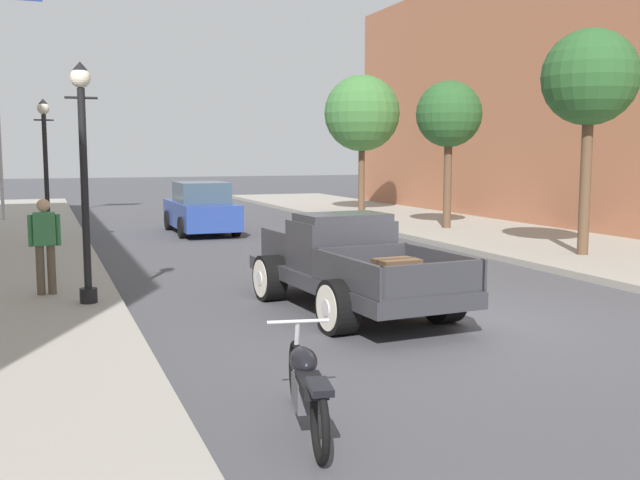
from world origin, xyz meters
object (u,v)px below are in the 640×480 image
object	(u,v)px
street_lamp_near	(84,165)
flagpole	(3,63)
car_background_blue	(201,209)
street_lamp_far	(46,160)
street_tree_nearest	(590,79)
pedestrian_sidewalk_left	(45,241)
street_tree_second	(449,115)
street_tree_third	(362,114)
motorcycle_parked	(307,385)
hotrod_truck_gunmetal	(344,263)

from	to	relation	value
street_lamp_near	flagpole	size ratio (longest dim) A/B	0.42
car_background_blue	street_lamp_near	size ratio (longest dim) A/B	1.12
street_lamp_near	street_lamp_far	xyz separation A→B (m)	(-0.50, 8.66, 0.00)
street_lamp_near	street_tree_nearest	xyz separation A→B (m)	(11.45, 1.75, 1.90)
car_background_blue	flagpole	size ratio (longest dim) A/B	0.47
car_background_blue	pedestrian_sidewalk_left	distance (m)	11.14
street_tree_second	street_tree_third	size ratio (longest dim) A/B	0.84
motorcycle_parked	flagpole	xyz separation A→B (m)	(-3.31, 22.88, 5.33)
pedestrian_sidewalk_left	motorcycle_parked	bearing A→B (deg)	-72.82
motorcycle_parked	street_tree_second	world-z (taller)	street_tree_second
motorcycle_parked	street_lamp_near	distance (m)	6.60
motorcycle_parked	street_tree_nearest	xyz separation A→B (m)	(9.88, 7.87, 3.84)
hotrod_truck_gunmetal	pedestrian_sidewalk_left	world-z (taller)	pedestrian_sidewalk_left
street_tree_nearest	hotrod_truck_gunmetal	bearing A→B (deg)	-158.45
flagpole	street_tree_nearest	xyz separation A→B (m)	(13.19, -15.02, -1.49)
car_background_blue	street_lamp_far	distance (m)	5.47
flagpole	hotrod_truck_gunmetal	bearing A→B (deg)	-72.26
pedestrian_sidewalk_left	street_tree_second	xyz separation A→B (m)	(12.29, 7.43, 2.68)
pedestrian_sidewalk_left	street_tree_second	bearing A→B (deg)	31.16
street_lamp_near	street_tree_nearest	size ratio (longest dim) A/B	0.73
hotrod_truck_gunmetal	car_background_blue	bearing A→B (deg)	89.35
motorcycle_parked	street_tree_second	size ratio (longest dim) A/B	0.44
pedestrian_sidewalk_left	hotrod_truck_gunmetal	bearing A→B (deg)	-25.24
hotrod_truck_gunmetal	motorcycle_parked	xyz separation A→B (m)	(-2.43, -4.93, -0.31)
hotrod_truck_gunmetal	street_tree_second	distance (m)	12.65
street_lamp_far	flagpole	bearing A→B (deg)	98.69
motorcycle_parked	pedestrian_sidewalk_left	bearing A→B (deg)	107.18
car_background_blue	street_tree_third	world-z (taller)	street_tree_third
motorcycle_parked	street_lamp_near	xyz separation A→B (m)	(-1.57, 6.11, 1.94)
car_background_blue	flagpole	xyz separation A→B (m)	(-5.88, 5.71, 5.00)
motorcycle_parked	street_tree_third	world-z (taller)	street_tree_third
flagpole	street_tree_second	xyz separation A→B (m)	(13.40, -8.35, -2.00)
flagpole	car_background_blue	bearing A→B (deg)	-44.13
hotrod_truck_gunmetal	street_lamp_near	bearing A→B (deg)	163.48
street_lamp_far	street_tree_second	bearing A→B (deg)	-1.12
street_tree_nearest	street_lamp_near	bearing A→B (deg)	-171.30
pedestrian_sidewalk_left	flagpole	size ratio (longest dim) A/B	0.18
street_lamp_near	street_tree_second	bearing A→B (deg)	35.85
hotrod_truck_gunmetal	street_lamp_far	xyz separation A→B (m)	(-4.51, 9.85, 1.63)
pedestrian_sidewalk_left	car_background_blue	bearing A→B (deg)	64.63
motorcycle_parked	street_tree_third	size ratio (longest dim) A/B	0.37
street_lamp_near	street_lamp_far	size ratio (longest dim) A/B	1.00
street_lamp_far	street_tree_third	bearing A→B (deg)	29.36
flagpole	street_lamp_far	bearing A→B (deg)	-81.31
street_lamp_near	street_lamp_far	bearing A→B (deg)	93.32
car_background_blue	pedestrian_sidewalk_left	size ratio (longest dim) A/B	2.61
motorcycle_parked	street_lamp_far	size ratio (longest dim) A/B	0.54
street_tree_second	street_tree_third	xyz separation A→B (m)	(0.16, 7.17, 0.41)
flagpole	street_tree_second	world-z (taller)	flagpole
street_tree_third	street_tree_nearest	bearing A→B (deg)	-91.51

